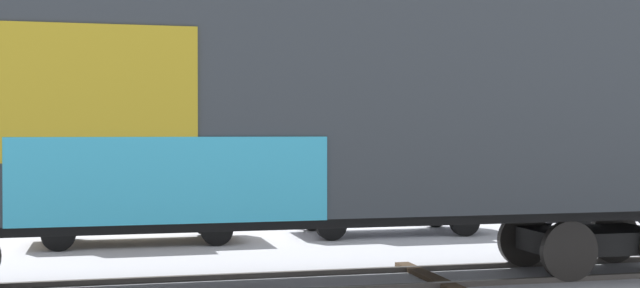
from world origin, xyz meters
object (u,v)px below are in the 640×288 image
at_px(freight_car, 276,110).
at_px(flagpole, 221,35).
at_px(parked_car_tan, 133,203).
at_px(parked_car_white, 386,195).
at_px(parked_car_black, 613,195).

xyz_separation_m(freight_car, flagpole, (-0.14, 9.79, 2.21)).
distance_m(parked_car_tan, parked_car_white, 5.50).
relative_size(freight_car, parked_car_white, 3.42).
distance_m(freight_car, parked_car_white, 6.90).
bearing_deg(parked_car_black, parked_car_white, 173.06).
height_order(flagpole, parked_car_white, flagpole).
xyz_separation_m(flagpole, parked_car_white, (3.38, -3.95, -3.94)).
distance_m(parked_car_white, parked_car_black, 5.20).
relative_size(parked_car_tan, parked_car_white, 1.00).
relative_size(parked_car_white, parked_car_black, 1.10).
relative_size(flagpole, parked_car_white, 1.71).
distance_m(parked_car_tan, parked_car_black, 10.63).
bearing_deg(freight_car, parked_car_black, 31.81).
distance_m(flagpole, parked_car_black, 10.47).
xyz_separation_m(freight_car, parked_car_white, (3.24, 5.84, -1.73)).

